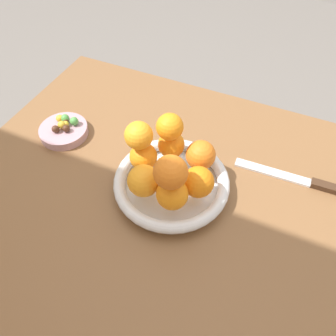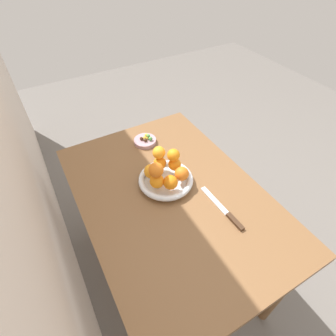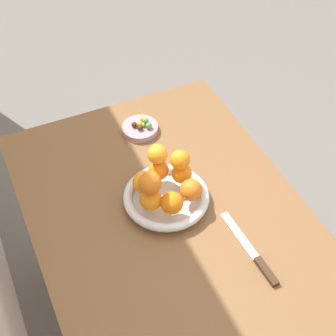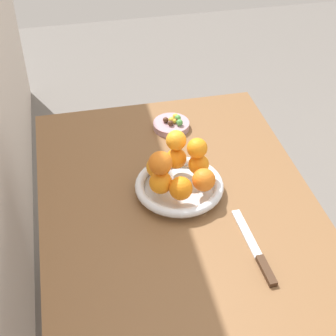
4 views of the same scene
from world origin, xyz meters
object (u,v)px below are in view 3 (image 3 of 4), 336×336
(orange_5, at_px, (151,199))
(orange_7, at_px, (158,154))
(candy_ball_4, at_px, (146,121))
(orange_6, at_px, (180,160))
(candy_ball_5, at_px, (143,119))
(candy_ball_3, at_px, (145,123))
(orange_2, at_px, (182,173))
(candy_ball_2, at_px, (140,128))
(candy_dish, at_px, (140,129))
(dining_table, at_px, (173,239))
(orange_0, at_px, (173,202))
(orange_1, at_px, (191,190))
(orange_8, at_px, (150,183))
(orange_3, at_px, (159,170))
(candy_ball_7, at_px, (149,126))
(orange_4, at_px, (144,183))
(knife, at_px, (253,254))
(fruit_bowl, at_px, (166,198))
(candy_ball_6, at_px, (140,124))
(candy_ball_1, at_px, (143,125))

(orange_5, height_order, orange_7, orange_7)
(orange_7, bearing_deg, candy_ball_4, -14.42)
(orange_6, height_order, candy_ball_5, orange_6)
(orange_5, relative_size, orange_7, 1.09)
(candy_ball_3, bearing_deg, candy_ball_4, -45.12)
(orange_2, bearing_deg, candy_ball_2, 4.34)
(candy_dish, relative_size, candy_ball_2, 6.59)
(orange_6, bearing_deg, dining_table, 145.76)
(orange_0, bearing_deg, orange_1, -72.18)
(orange_0, relative_size, orange_8, 1.00)
(candy_ball_4, bearing_deg, candy_ball_3, 134.88)
(candy_dish, bearing_deg, orange_3, 170.65)
(orange_1, relative_size, candy_ball_7, 2.97)
(orange_5, bearing_deg, candy_ball_5, -18.87)
(candy_ball_5, bearing_deg, orange_7, 167.37)
(candy_ball_5, bearing_deg, orange_4, 158.35)
(orange_5, distance_m, knife, 0.31)
(orange_2, xyz_separation_m, candy_ball_2, (0.27, 0.02, -0.04))
(fruit_bowl, xyz_separation_m, orange_6, (0.03, -0.06, 0.11))
(orange_2, distance_m, knife, 0.31)
(candy_dish, xyz_separation_m, orange_8, (-0.34, 0.10, 0.12))
(orange_5, bearing_deg, knife, -140.33)
(candy_ball_6, bearing_deg, orange_8, 162.77)
(dining_table, xyz_separation_m, orange_2, (0.10, -0.07, 0.16))
(candy_ball_3, xyz_separation_m, candy_ball_4, (0.00, -0.00, 0.00))
(orange_5, height_order, candy_ball_6, orange_5)
(orange_1, relative_size, orange_5, 1.01)
(orange_4, relative_size, candy_ball_4, 3.18)
(orange_1, relative_size, knife, 0.24)
(orange_2, distance_m, candy_ball_2, 0.27)
(dining_table, height_order, orange_1, orange_1)
(orange_1, bearing_deg, orange_7, 23.49)
(candy_ball_5, bearing_deg, dining_table, 169.27)
(orange_8, bearing_deg, orange_4, -4.56)
(candy_ball_6, distance_m, candy_ball_7, 0.03)
(orange_1, bearing_deg, orange_3, 25.01)
(dining_table, bearing_deg, candy_ball_7, -12.58)
(candy_ball_3, bearing_deg, orange_4, 157.03)
(orange_2, bearing_deg, candy_dish, 2.91)
(candy_ball_1, relative_size, candy_ball_5, 0.80)
(orange_4, distance_m, orange_6, 0.12)
(candy_dish, bearing_deg, candy_ball_7, -132.71)
(orange_1, bearing_deg, orange_4, 54.39)
(orange_2, height_order, candy_ball_3, orange_2)
(orange_4, xyz_separation_m, orange_7, (0.04, -0.06, 0.06))
(dining_table, relative_size, candy_ball_5, 59.16)
(dining_table, distance_m, orange_5, 0.17)
(fruit_bowl, distance_m, candy_ball_2, 0.30)
(orange_2, bearing_deg, candy_ball_4, -1.70)
(fruit_bowl, bearing_deg, orange_4, 54.39)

